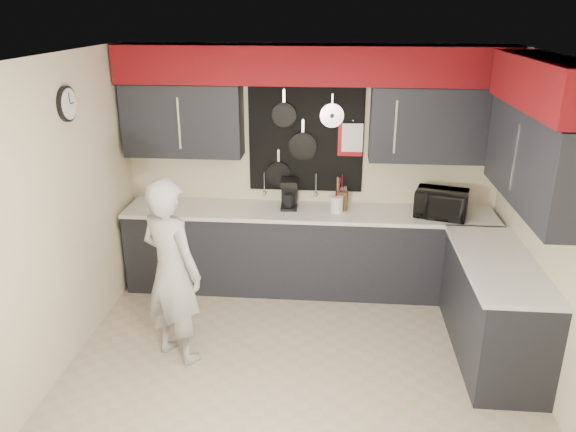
# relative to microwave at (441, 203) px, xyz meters

# --- Properties ---
(ground) EXTENTS (4.00, 4.00, 0.00)m
(ground) POSITION_rel_microwave_xyz_m (-1.36, -1.38, -1.06)
(ground) COLOR tan
(ground) RESTS_ON ground
(back_wall_assembly) EXTENTS (4.00, 0.36, 2.60)m
(back_wall_assembly) POSITION_rel_microwave_xyz_m (-1.35, 0.22, 0.95)
(back_wall_assembly) COLOR beige
(back_wall_assembly) RESTS_ON ground
(right_wall_assembly) EXTENTS (0.36, 3.50, 2.60)m
(right_wall_assembly) POSITION_rel_microwave_xyz_m (0.50, -1.11, 0.88)
(right_wall_assembly) COLOR beige
(right_wall_assembly) RESTS_ON ground
(left_wall_assembly) EXTENTS (0.05, 3.50, 2.60)m
(left_wall_assembly) POSITION_rel_microwave_xyz_m (-3.35, -1.36, 0.27)
(left_wall_assembly) COLOR beige
(left_wall_assembly) RESTS_ON ground
(base_cabinets) EXTENTS (3.95, 2.20, 0.92)m
(base_cabinets) POSITION_rel_microwave_xyz_m (-0.87, -0.25, -0.60)
(base_cabinets) COLOR black
(base_cabinets) RESTS_ON ground
(microwave) EXTENTS (0.58, 0.47, 0.28)m
(microwave) POSITION_rel_microwave_xyz_m (0.00, 0.00, 0.00)
(microwave) COLOR black
(microwave) RESTS_ON base_cabinets
(knife_block) EXTENTS (0.11, 0.11, 0.21)m
(knife_block) POSITION_rel_microwave_xyz_m (-1.00, 0.11, -0.04)
(knife_block) COLOR #3B1F12
(knife_block) RESTS_ON base_cabinets
(utensil_crock) EXTENTS (0.13, 0.13, 0.17)m
(utensil_crock) POSITION_rel_microwave_xyz_m (-1.06, 0.04, -0.06)
(utensil_crock) COLOR silver
(utensil_crock) RESTS_ON base_cabinets
(coffee_maker) EXTENTS (0.18, 0.22, 0.32)m
(coffee_maker) POSITION_rel_microwave_xyz_m (-1.57, 0.13, 0.02)
(coffee_maker) COLOR black
(coffee_maker) RESTS_ON base_cabinets
(person) EXTENTS (0.72, 0.65, 1.66)m
(person) POSITION_rel_microwave_xyz_m (-2.44, -1.32, -0.23)
(person) COLOR #9F9F9D
(person) RESTS_ON ground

